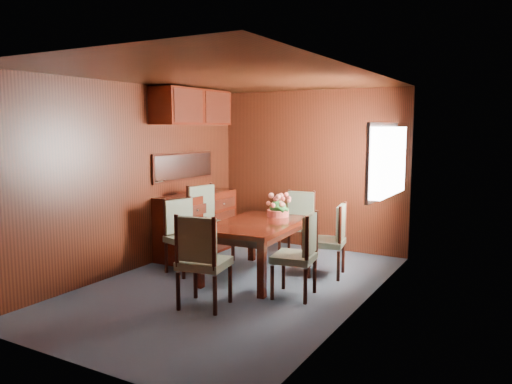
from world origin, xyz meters
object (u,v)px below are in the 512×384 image
Objects in this scene: chair_right_near at (301,250)px; chair_head at (201,256)px; dining_table at (256,230)px; chair_left_near at (184,231)px; flower_centerpiece at (278,205)px; sideboard at (197,224)px.

chair_head is at bearing 130.10° from chair_right_near.
chair_left_near is (-0.92, -0.26, -0.06)m from dining_table.
flower_centerpiece reaches higher than dining_table.
chair_head is (-0.73, -0.82, 0.03)m from chair_right_near.
dining_table is at bearing 82.79° from chair_head.
dining_table is 0.96m from chair_left_near.
sideboard is 1.48× the size of chair_left_near.
dining_table is (1.30, -0.54, 0.14)m from sideboard.
sideboard is 4.56× the size of flower_centerpiece.
chair_right_near is at bearing 38.48° from chair_head.
sideboard reaches higher than dining_table.
chair_left_near is 1.71m from chair_right_near.
chair_right_near is at bearing -24.55° from sideboard.
sideboard is 1.49× the size of chair_right_near.
flower_centerpiece reaches higher than chair_left_near.
sideboard is 2.30m from chair_right_near.
chair_head reaches higher than chair_left_near.
dining_table is at bearing -95.15° from flower_centerpiece.
dining_table is 0.56m from flower_centerpiece.
flower_centerpiece reaches higher than chair_right_near.
chair_head reaches higher than chair_right_near.
flower_centerpiece is at bearing 144.60° from chair_left_near.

